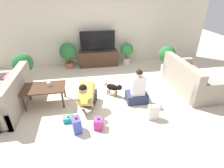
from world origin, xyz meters
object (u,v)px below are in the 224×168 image
at_px(gift_bag_a, 153,112).
at_px(tv_console, 98,58).
at_px(sofa_left, 5,97).
at_px(mug, 49,84).
at_px(person_kneeling, 87,95).
at_px(person_sitting, 137,91).
at_px(coffee_table, 44,89).
at_px(tv, 98,42).
at_px(potted_plant_corner_left, 23,64).
at_px(dog, 114,88).
at_px(sofa_right, 190,79).
at_px(potted_plant_back_right, 127,51).
at_px(potted_plant_back_left, 68,52).
at_px(gift_box_a, 98,123).
at_px(potted_plant_corner_right, 167,56).
at_px(gift_box_c, 68,119).
at_px(gift_box_b, 77,125).

bearing_deg(gift_bag_a, tv_console, 105.08).
height_order(sofa_left, mug, sofa_left).
bearing_deg(person_kneeling, sofa_left, -173.99).
bearing_deg(person_sitting, gift_bag_a, 104.43).
relative_size(coffee_table, tv, 0.81).
relative_size(tv_console, person_sitting, 1.55).
bearing_deg(person_sitting, potted_plant_corner_left, -25.72).
bearing_deg(tv_console, tv, 0.00).
relative_size(dog, mug, 3.74).
bearing_deg(gift_bag_a, sofa_right, 36.38).
distance_m(potted_plant_back_right, dog, 2.31).
relative_size(potted_plant_back_right, potted_plant_back_left, 0.90).
bearing_deg(potted_plant_corner_left, sofa_right, -13.78).
distance_m(sofa_left, gift_box_a, 2.35).
relative_size(tv, mug, 10.19).
relative_size(potted_plant_corner_left, person_kneeling, 1.12).
bearing_deg(tv_console, potted_plant_back_right, -2.72).
bearing_deg(coffee_table, potted_plant_corner_left, 121.08).
height_order(sofa_left, coffee_table, sofa_left).
relative_size(tv, dog, 2.72).
height_order(tv, gift_bag_a, tv).
height_order(potted_plant_corner_right, potted_plant_corner_left, potted_plant_corner_left).
distance_m(tv_console, tv, 0.59).
relative_size(tv, person_sitting, 1.35).
xyz_separation_m(potted_plant_back_right, person_sitting, (-0.34, -2.50, -0.18)).
bearing_deg(sofa_left, gift_box_a, 62.84).
bearing_deg(gift_box_c, dog, 36.72).
xyz_separation_m(tv, gift_bag_a, (0.88, -3.25, -0.70)).
relative_size(potted_plant_corner_right, potted_plant_corner_left, 0.96).
bearing_deg(mug, gift_bag_a, -24.55).
relative_size(gift_box_a, gift_box_b, 0.76).
bearing_deg(mug, tv, 57.54).
xyz_separation_m(gift_box_b, gift_bag_a, (1.64, 0.11, 0.01)).
relative_size(sofa_right, potted_plant_corner_left, 1.94).
bearing_deg(person_kneeling, coffee_table, 177.55).
bearing_deg(gift_bag_a, mug, 155.45).
bearing_deg(dog, potted_plant_corner_left, 101.50).
height_order(dog, gift_box_a, dog).
xyz_separation_m(sofa_left, tv_console, (2.42, 2.28, -0.01)).
distance_m(potted_plant_corner_right, potted_plant_back_left, 3.37).
distance_m(sofa_right, coffee_table, 3.88).
bearing_deg(gift_box_c, tv, 72.49).
bearing_deg(gift_box_b, potted_plant_corner_left, 122.80).
distance_m(sofa_left, person_kneeling, 1.94).
relative_size(potted_plant_back_right, person_kneeling, 0.98).
distance_m(sofa_left, potted_plant_corner_left, 1.30).
bearing_deg(sofa_right, tv, 47.48).
relative_size(sofa_left, potted_plant_back_right, 2.22).
distance_m(potted_plant_corner_left, gift_box_c, 2.46).
height_order(dog, mug, mug).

